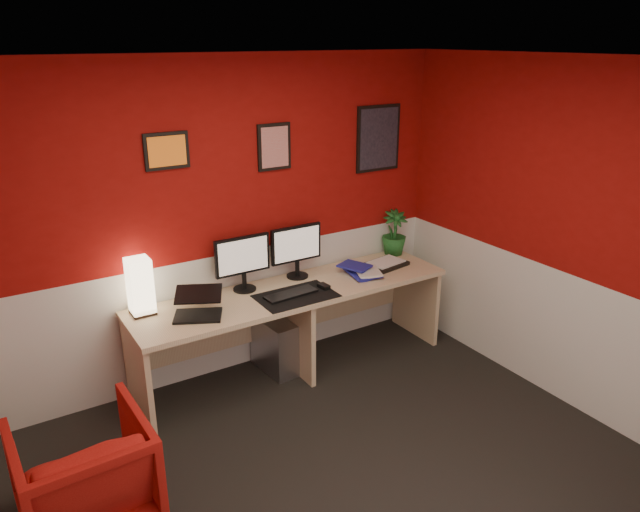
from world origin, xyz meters
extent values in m
cube|color=black|center=(0.00, 0.00, 0.00)|extent=(4.00, 3.50, 0.01)
cube|color=white|center=(0.00, 0.00, 2.50)|extent=(4.00, 3.50, 0.01)
cube|color=maroon|center=(0.00, 1.75, 1.25)|extent=(4.00, 0.01, 2.50)
cube|color=maroon|center=(2.00, 0.00, 1.25)|extent=(0.01, 3.50, 2.50)
cube|color=silver|center=(0.00, 1.75, 0.50)|extent=(4.00, 0.01, 1.00)
cube|color=silver|center=(2.00, 0.00, 0.50)|extent=(0.01, 3.50, 1.00)
cube|color=tan|center=(0.48, 1.41, 0.36)|extent=(2.60, 0.65, 0.73)
cube|color=#FFE5B2|center=(-0.65, 1.60, 0.93)|extent=(0.16, 0.16, 0.40)
cube|color=black|center=(-0.34, 1.34, 0.84)|extent=(0.40, 0.35, 0.22)
cube|color=black|center=(0.15, 1.60, 1.02)|extent=(0.45, 0.06, 0.58)
cube|color=black|center=(0.64, 1.62, 1.02)|extent=(0.45, 0.06, 0.58)
cube|color=black|center=(0.43, 1.28, 0.73)|extent=(0.60, 0.38, 0.01)
cube|color=black|center=(0.40, 1.31, 0.74)|extent=(0.43, 0.17, 0.02)
cube|color=black|center=(0.69, 1.29, 0.75)|extent=(0.07, 0.11, 0.03)
imported|color=navy|center=(1.01, 1.39, 0.74)|extent=(0.28, 0.35, 0.03)
imported|color=silver|center=(1.06, 1.37, 0.77)|extent=(0.28, 0.32, 0.02)
imported|color=navy|center=(1.00, 1.39, 0.79)|extent=(0.27, 0.31, 0.02)
cube|color=black|center=(1.41, 1.43, 0.74)|extent=(0.39, 0.30, 0.03)
imported|color=#19591E|center=(1.66, 1.64, 0.93)|extent=(0.27, 0.27, 0.41)
cube|color=#99999E|center=(0.35, 1.51, 0.23)|extent=(0.24, 0.47, 0.45)
imported|color=#A41914|center=(-1.32, 0.60, 0.32)|extent=(0.71, 0.73, 0.65)
cube|color=orange|center=(-0.33, 1.74, 1.85)|extent=(0.32, 0.02, 0.26)
cube|color=red|center=(0.51, 1.74, 1.80)|extent=(0.28, 0.02, 0.36)
cube|color=black|center=(1.52, 1.74, 1.78)|extent=(0.44, 0.02, 0.56)
camera|label=1|loc=(-1.63, -2.38, 2.61)|focal=33.67mm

